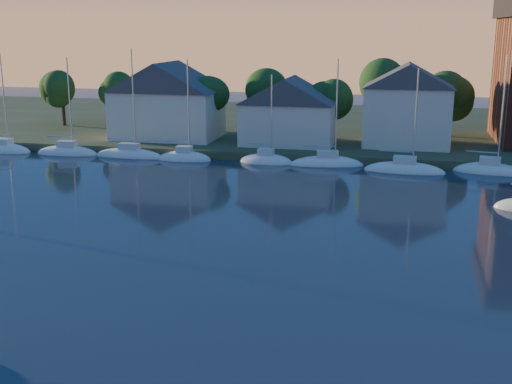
% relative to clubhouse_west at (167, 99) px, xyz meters
% --- Properties ---
extents(shoreline_land, '(160.00, 50.00, 2.00)m').
position_rel_clubhouse_west_xyz_m(shoreline_land, '(22.00, 17.00, -5.93)').
color(shoreline_land, '#343C23').
rests_on(shoreline_land, ground).
extents(wooden_dock, '(120.00, 3.00, 1.00)m').
position_rel_clubhouse_west_xyz_m(wooden_dock, '(22.00, -6.00, -5.93)').
color(wooden_dock, brown).
rests_on(wooden_dock, ground).
extents(clubhouse_west, '(13.65, 9.45, 9.64)m').
position_rel_clubhouse_west_xyz_m(clubhouse_west, '(0.00, 0.00, 0.00)').
color(clubhouse_west, silver).
rests_on(clubhouse_west, shoreline_land).
extents(clubhouse_centre, '(11.55, 8.40, 8.08)m').
position_rel_clubhouse_west_xyz_m(clubhouse_centre, '(16.00, -1.00, -0.80)').
color(clubhouse_centre, silver).
rests_on(clubhouse_centre, shoreline_land).
extents(clubhouse_east, '(10.50, 8.40, 9.80)m').
position_rel_clubhouse_west_xyz_m(clubhouse_east, '(30.00, 1.00, 0.07)').
color(clubhouse_east, silver).
rests_on(clubhouse_east, shoreline_land).
extents(tree_line, '(93.40, 5.40, 8.90)m').
position_rel_clubhouse_west_xyz_m(tree_line, '(24.00, 5.00, 1.24)').
color(tree_line, '#372319').
rests_on(tree_line, shoreline_land).
extents(moored_fleet, '(95.50, 2.40, 12.05)m').
position_rel_clubhouse_west_xyz_m(moored_fleet, '(26.00, -9.00, -5.83)').
color(moored_fleet, silver).
rests_on(moored_fleet, ground).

